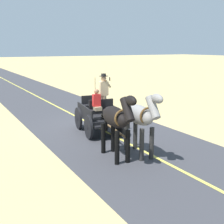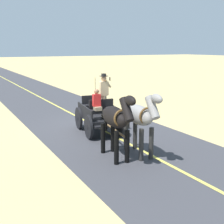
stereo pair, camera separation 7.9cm
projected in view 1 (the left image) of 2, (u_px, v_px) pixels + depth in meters
ground_plane at (95, 126)px, 13.30m from camera, size 200.00×200.00×0.00m
road_surface at (95, 126)px, 13.30m from camera, size 5.55×160.00×0.01m
road_centre_stripe at (95, 126)px, 13.30m from camera, size 0.12×160.00×0.00m
horse_drawn_carriage at (99, 114)px, 12.16m from camera, size 1.76×4.51×2.50m
horse_near_side at (140, 117)px, 9.45m from camera, size 0.71×2.14×2.21m
horse_off_side at (117, 119)px, 9.15m from camera, size 0.71×2.14×2.21m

